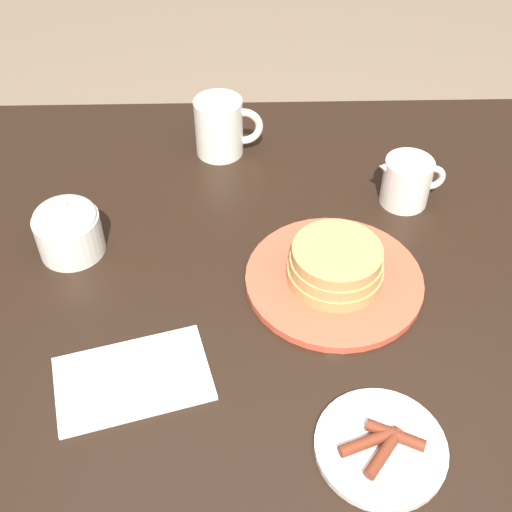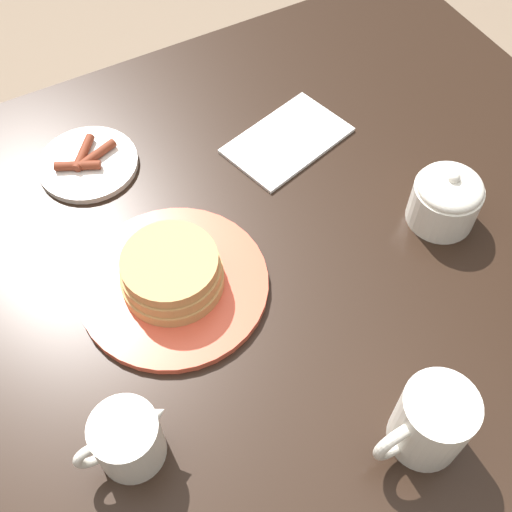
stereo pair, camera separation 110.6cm
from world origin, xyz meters
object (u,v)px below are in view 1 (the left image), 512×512
creamer_pitcher (406,181)px  napkin (133,379)px  pancake_plate (335,271)px  side_plate_bacon (381,446)px  sugar_bowl (68,229)px  coffee_mug (221,126)px

creamer_pitcher → napkin: (-0.40, -0.34, -0.04)m
pancake_plate → napkin: size_ratio=1.19×
side_plate_bacon → sugar_bowl: 0.53m
creamer_pitcher → side_plate_bacon: bearing=-103.8°
napkin → sugar_bowl: bearing=116.1°
coffee_mug → creamer_pitcher: bearing=-26.1°
creamer_pitcher → napkin: bearing=-139.8°
creamer_pitcher → sugar_bowl: bearing=-168.8°
sugar_bowl → napkin: sugar_bowl is taller
pancake_plate → coffee_mug: (-0.16, 0.33, 0.03)m
pancake_plate → sugar_bowl: size_ratio=2.62×
pancake_plate → napkin: pancake_plate is taller
coffee_mug → napkin: size_ratio=0.55×
side_plate_bacon → coffee_mug: size_ratio=1.28×
coffee_mug → creamer_pitcher: (0.30, -0.15, -0.01)m
side_plate_bacon → creamer_pitcher: 0.46m
pancake_plate → sugar_bowl: bearing=168.8°
pancake_plate → napkin: (-0.27, -0.16, -0.02)m
creamer_pitcher → pancake_plate: bearing=-126.5°
pancake_plate → side_plate_bacon: bearing=-84.7°
creamer_pitcher → napkin: 0.53m
side_plate_bacon → creamer_pitcher: size_ratio=1.34×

